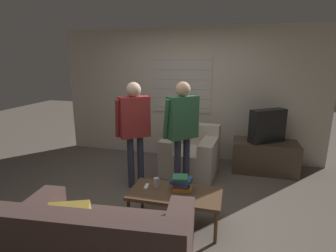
# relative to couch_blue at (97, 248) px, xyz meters

# --- Properties ---
(ground_plane) EXTENTS (16.00, 16.00, 0.00)m
(ground_plane) POSITION_rel_couch_blue_xyz_m (0.21, 1.30, -0.31)
(ground_plane) COLOR #665B51
(wall_back) EXTENTS (5.20, 0.08, 2.55)m
(wall_back) POSITION_rel_couch_blue_xyz_m (0.20, 3.33, 0.97)
(wall_back) COLOR beige
(wall_back) RESTS_ON ground_plane
(couch_blue) EXTENTS (1.73, 1.08, 0.84)m
(couch_blue) POSITION_rel_couch_blue_xyz_m (0.00, 0.00, 0.00)
(couch_blue) COLOR #4C3833
(couch_blue) RESTS_ON ground_plane
(armchair_beige) EXTENTS (0.97, 0.92, 0.82)m
(armchair_beige) POSITION_rel_couch_blue_xyz_m (0.42, 2.55, 0.03)
(armchair_beige) COLOR beige
(armchair_beige) RESTS_ON ground_plane
(coffee_table) EXTENTS (1.08, 0.54, 0.42)m
(coffee_table) POSITION_rel_couch_blue_xyz_m (0.49, 0.96, 0.08)
(coffee_table) COLOR brown
(coffee_table) RESTS_ON ground_plane
(tv_stand) EXTENTS (1.09, 0.53, 0.55)m
(tv_stand) POSITION_rel_couch_blue_xyz_m (1.68, 2.87, -0.03)
(tv_stand) COLOR #4C3D2D
(tv_stand) RESTS_ON ground_plane
(tv) EXTENTS (0.64, 0.54, 0.57)m
(tv) POSITION_rel_couch_blue_xyz_m (1.68, 2.87, 0.53)
(tv) COLOR black
(tv) RESTS_ON tv_stand
(person_left_standing) EXTENTS (0.53, 0.79, 1.63)m
(person_left_standing) POSITION_rel_couch_blue_xyz_m (-0.33, 1.79, 0.73)
(person_left_standing) COLOR #33384C
(person_left_standing) RESTS_ON ground_plane
(person_right_standing) EXTENTS (0.51, 0.83, 1.65)m
(person_right_standing) POSITION_rel_couch_blue_xyz_m (0.39, 1.87, 0.74)
(person_right_standing) COLOR #33384C
(person_right_standing) RESTS_ON ground_plane
(book_stack) EXTENTS (0.27, 0.22, 0.17)m
(book_stack) POSITION_rel_couch_blue_xyz_m (0.55, 1.04, 0.20)
(book_stack) COLOR gold
(book_stack) RESTS_ON coffee_table
(soda_can) EXTENTS (0.07, 0.07, 0.13)m
(soda_can) POSITION_rel_couch_blue_xyz_m (0.25, 1.02, 0.18)
(soda_can) COLOR silver
(soda_can) RESTS_ON coffee_table
(spare_remote) EXTENTS (0.06, 0.13, 0.02)m
(spare_remote) POSITION_rel_couch_blue_xyz_m (0.13, 0.98, 0.13)
(spare_remote) COLOR white
(spare_remote) RESTS_ON coffee_table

